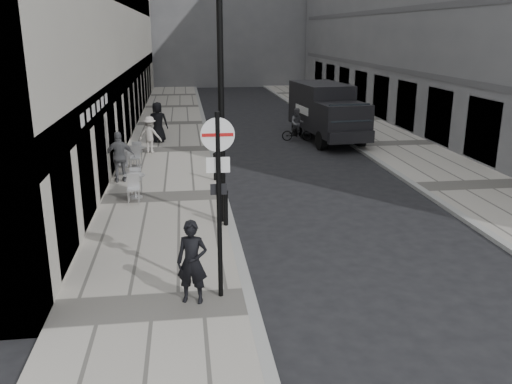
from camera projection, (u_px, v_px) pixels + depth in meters
sidewalk at (169, 150)px, 25.45m from camera, size 4.00×60.00×0.12m
far_sidewalk at (393, 144)px, 26.84m from camera, size 4.00×60.00×0.12m
walking_man at (192, 262)px, 10.87m from camera, size 0.72×0.56×1.74m
sign_post at (219, 182)px, 10.65m from camera, size 0.66×0.10×3.86m
lamppost at (221, 95)px, 14.79m from camera, size 0.29×0.29×6.54m
bollard_near at (226, 209)px, 15.34m from camera, size 0.13×0.13×0.98m
bollard_far at (215, 167)px, 20.03m from camera, size 0.13×0.13×0.97m
panel_van at (326, 109)px, 27.58m from camera, size 2.87×6.28×2.86m
cyclist at (297, 128)px, 27.80m from camera, size 1.63×0.76×1.69m
pedestrian_a at (120, 157)px, 19.69m from camera, size 1.16×0.65×1.86m
pedestrian_b at (150, 135)px, 24.45m from camera, size 1.22×0.93×1.66m
pedestrian_c at (158, 122)px, 26.87m from camera, size 1.01×0.70×1.98m
cafe_table_near at (135, 184)px, 17.92m from camera, size 0.71×1.61×0.92m
cafe_table_mid at (136, 155)px, 22.13m from camera, size 0.72×1.62×0.92m
cafe_table_far at (124, 161)px, 20.85m from camera, size 0.77×1.75×1.00m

